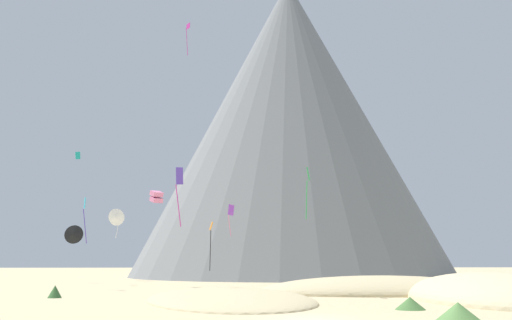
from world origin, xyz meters
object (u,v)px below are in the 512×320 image
object	(u,v)px
kite_violet_low	(231,213)
kite_indigo_low	(179,185)
bush_near_left	(507,295)
bush_low_patch	(458,314)
kite_black_low	(74,234)
bush_mid_center	(410,303)
kite_white_low	(116,217)
kite_teal_mid	(78,155)
bush_far_left	(55,292)
kite_pink_low	(156,197)
kite_magenta_high	(188,32)
kite_orange_low	(211,238)
kite_green_low	(308,182)
rock_massif	(284,139)
kite_cyan_low	(85,212)

from	to	relation	value
kite_violet_low	kite_indigo_low	bearing A→B (deg)	-127.34
bush_near_left	bush_low_patch	distance (m)	18.74
kite_black_low	kite_violet_low	bearing A→B (deg)	-41.75
bush_near_left	bush_mid_center	bearing A→B (deg)	-144.21
kite_white_low	kite_black_low	bearing A→B (deg)	-98.40
bush_near_left	kite_black_low	size ratio (longest dim) A/B	0.49
kite_teal_mid	bush_near_left	bearing A→B (deg)	-25.48
bush_far_left	kite_indigo_low	distance (m)	13.17
kite_pink_low	kite_violet_low	size ratio (longest dim) A/B	0.52
kite_magenta_high	kite_violet_low	size ratio (longest dim) A/B	1.49
bush_mid_center	kite_orange_low	size ratio (longest dim) A/B	0.34
kite_violet_low	bush_mid_center	bearing A→B (deg)	-81.33
kite_green_low	bush_far_left	bearing A→B (deg)	-25.86
kite_green_low	kite_indigo_low	size ratio (longest dim) A/B	0.89
kite_green_low	kite_indigo_low	xyz separation A→B (m)	(-11.11, 0.41, -0.25)
kite_magenta_high	bush_far_left	bearing A→B (deg)	173.15
kite_white_low	kite_indigo_low	world-z (taller)	kite_indigo_low
kite_white_low	bush_far_left	bearing A→B (deg)	-72.32
kite_green_low	kite_teal_mid	bearing A→B (deg)	-74.94
bush_low_patch	kite_black_low	size ratio (longest dim) A/B	1.05
rock_massif	kite_indigo_low	distance (m)	62.18
bush_low_patch	rock_massif	bearing A→B (deg)	89.23
bush_far_left	kite_pink_low	xyz separation A→B (m)	(5.70, 20.09, 9.76)
kite_indigo_low	kite_pink_low	bearing A→B (deg)	163.72
kite_pink_low	kite_violet_low	world-z (taller)	kite_pink_low
bush_low_patch	kite_green_low	distance (m)	24.99
bush_far_left	kite_teal_mid	world-z (taller)	kite_teal_mid
bush_low_patch	kite_teal_mid	xyz separation A→B (m)	(-29.48, 49.48, 15.84)
kite_orange_low	kite_magenta_high	bearing A→B (deg)	-134.76
kite_teal_mid	kite_violet_low	size ratio (longest dim) A/B	0.31
bush_near_left	kite_pink_low	distance (m)	39.84
kite_cyan_low	bush_mid_center	bearing A→B (deg)	67.07
kite_teal_mid	kite_orange_low	size ratio (longest dim) A/B	0.19
kite_orange_low	kite_white_low	bearing A→B (deg)	-115.90
bush_far_left	bush_low_patch	bearing A→B (deg)	-42.02
rock_massif	kite_teal_mid	size ratio (longest dim) A/B	78.80
kite_magenta_high	kite_white_low	bearing A→B (deg)	65.39
bush_mid_center	kite_black_low	xyz separation A→B (m)	(-30.97, 44.06, 5.96)
bush_far_left	bush_near_left	world-z (taller)	bush_far_left
bush_near_left	kite_black_low	xyz separation A→B (m)	(-40.48, 37.20, 5.93)
kite_black_low	rock_massif	bearing A→B (deg)	42.86
bush_far_left	kite_green_low	distance (m)	22.64
rock_massif	kite_teal_mid	xyz separation A→B (m)	(-30.58, -31.95, -9.12)
kite_orange_low	bush_near_left	bearing A→B (deg)	74.13
kite_violet_low	kite_indigo_low	world-z (taller)	kite_indigo_low
bush_near_left	rock_massif	xyz separation A→B (m)	(-9.04, 65.67, 25.08)
kite_black_low	kite_violet_low	xyz separation A→B (m)	(20.51, -18.77, 1.50)
kite_pink_low	kite_green_low	bearing A→B (deg)	-84.16
bush_mid_center	bush_low_patch	distance (m)	8.93
kite_orange_low	kite_green_low	bearing A→B (deg)	58.57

